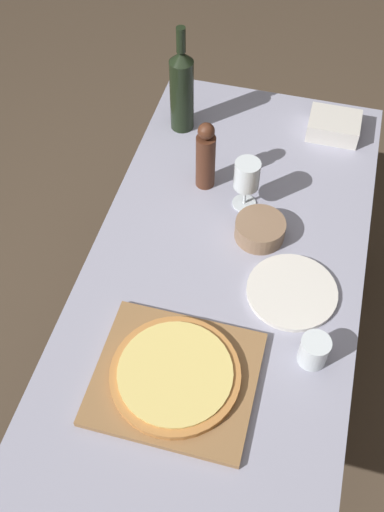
% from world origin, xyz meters
% --- Properties ---
extents(ground_plane, '(12.00, 12.00, 0.00)m').
position_xyz_m(ground_plane, '(0.00, 0.00, 0.00)').
color(ground_plane, '#4C3D2D').
extents(dining_table, '(0.73, 1.54, 0.73)m').
position_xyz_m(dining_table, '(0.00, 0.00, 0.63)').
color(dining_table, '#9393A8').
rests_on(dining_table, ground_plane).
extents(cutting_board, '(0.38, 0.33, 0.02)m').
position_xyz_m(cutting_board, '(-0.04, -0.35, 0.73)').
color(cutting_board, olive).
rests_on(cutting_board, dining_table).
extents(pizza, '(0.31, 0.31, 0.02)m').
position_xyz_m(pizza, '(-0.04, -0.35, 0.75)').
color(pizza, '#BC7A3D').
rests_on(pizza, cutting_board).
extents(wine_bottle, '(0.07, 0.07, 0.35)m').
position_xyz_m(wine_bottle, '(-0.26, 0.53, 0.87)').
color(wine_bottle, black).
rests_on(wine_bottle, dining_table).
extents(pepper_mill, '(0.06, 0.06, 0.23)m').
position_xyz_m(pepper_mill, '(-0.13, 0.29, 0.83)').
color(pepper_mill, '#4C2819').
rests_on(pepper_mill, dining_table).
extents(wine_glass, '(0.07, 0.07, 0.16)m').
position_xyz_m(wine_glass, '(0.01, 0.24, 0.84)').
color(wine_glass, silver).
rests_on(wine_glass, dining_table).
extents(small_bowl, '(0.14, 0.14, 0.06)m').
position_xyz_m(small_bowl, '(0.07, 0.13, 0.75)').
color(small_bowl, '#84664C').
rests_on(small_bowl, dining_table).
extents(drinking_tumbler, '(0.07, 0.07, 0.08)m').
position_xyz_m(drinking_tumbler, '(0.26, -0.21, 0.77)').
color(drinking_tumbler, silver).
rests_on(drinking_tumbler, dining_table).
extents(dinner_plate, '(0.24, 0.24, 0.01)m').
position_xyz_m(dinner_plate, '(0.19, -0.03, 0.73)').
color(dinner_plate, silver).
rests_on(dinner_plate, dining_table).
extents(food_container, '(0.16, 0.13, 0.06)m').
position_xyz_m(food_container, '(0.22, 0.62, 0.76)').
color(food_container, beige).
rests_on(food_container, dining_table).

